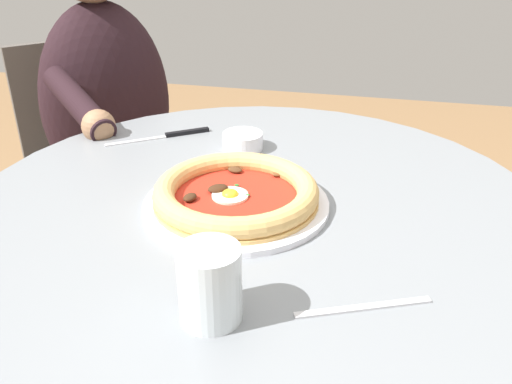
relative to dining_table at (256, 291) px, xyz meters
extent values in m
cylinder|color=gray|center=(0.00, 0.00, 0.17)|extent=(0.94, 0.94, 0.03)
cylinder|color=slate|center=(0.00, 0.00, -0.19)|extent=(0.12, 0.12, 0.70)
cylinder|color=white|center=(0.03, 0.03, 0.19)|extent=(0.29, 0.29, 0.01)
cylinder|color=tan|center=(0.03, 0.03, 0.20)|extent=(0.26, 0.26, 0.01)
torus|color=tan|center=(0.03, 0.03, 0.21)|extent=(0.26, 0.26, 0.03)
cylinder|color=red|center=(0.03, 0.03, 0.20)|extent=(0.24, 0.24, 0.00)
cylinder|color=white|center=(0.03, 0.04, 0.21)|extent=(0.06, 0.06, 0.00)
ellipsoid|color=yellow|center=(0.03, 0.04, 0.21)|extent=(0.03, 0.03, 0.02)
ellipsoid|color=#3D2314|center=(0.09, 0.06, 0.21)|extent=(0.02, 0.03, 0.01)
ellipsoid|color=#3D2314|center=(0.06, 0.02, 0.21)|extent=(0.04, 0.04, 0.01)
ellipsoid|color=#4C2D19|center=(0.05, 0.12, 0.21)|extent=(0.03, 0.04, 0.01)
ellipsoid|color=brown|center=(-0.03, -0.06, 0.21)|extent=(0.03, 0.03, 0.01)
ellipsoid|color=#4C2D19|center=(0.05, -0.05, 0.21)|extent=(0.03, 0.02, 0.01)
ellipsoid|color=#2D6B28|center=(-0.08, 0.04, 0.21)|extent=(0.01, 0.01, 0.00)
ellipsoid|color=#2D6B28|center=(0.03, 0.00, 0.21)|extent=(0.01, 0.01, 0.00)
ellipsoid|color=#2D6B28|center=(0.01, 0.03, 0.21)|extent=(0.01, 0.01, 0.00)
cylinder|color=silver|center=(-0.01, 0.29, 0.23)|extent=(0.07, 0.07, 0.09)
cylinder|color=silver|center=(-0.01, 0.29, 0.21)|extent=(0.06, 0.06, 0.05)
cube|color=silver|center=(0.29, -0.19, 0.19)|extent=(0.11, 0.08, 0.00)
cube|color=black|center=(0.21, -0.25, 0.19)|extent=(0.08, 0.06, 0.01)
cylinder|color=white|center=(0.07, -0.20, 0.20)|extent=(0.08, 0.08, 0.03)
cylinder|color=olive|center=(0.07, -0.20, 0.21)|extent=(0.06, 0.06, 0.01)
cube|color=#BCBCC1|center=(-0.18, 0.24, 0.19)|extent=(0.16, 0.08, 0.00)
cube|color=#282833|center=(0.52, -0.51, -0.34)|extent=(0.44, 0.44, 0.45)
ellipsoid|color=black|center=(0.52, -0.51, 0.15)|extent=(0.40, 0.40, 0.52)
cylinder|color=black|center=(0.46, -0.27, 0.23)|extent=(0.24, 0.21, 0.11)
sphere|color=#936B4C|center=(0.38, -0.20, 0.20)|extent=(0.07, 0.07, 0.07)
cube|color=#504A45|center=(0.56, -0.54, -0.12)|extent=(0.60, 0.60, 0.02)
cube|color=#504A45|center=(0.70, -0.68, 0.08)|extent=(0.29, 0.29, 0.38)
cylinder|color=#4C4742|center=(0.55, -0.27, -0.35)|extent=(0.02, 0.02, 0.43)
cylinder|color=#4C4742|center=(0.28, -0.54, -0.35)|extent=(0.02, 0.02, 0.43)
cylinder|color=#4C4742|center=(0.83, -0.54, -0.35)|extent=(0.02, 0.02, 0.43)
cylinder|color=#4C4742|center=(0.56, -0.81, -0.35)|extent=(0.02, 0.02, 0.43)
cylinder|color=#8E6B4C|center=(-0.42, -0.53, -0.34)|extent=(0.02, 0.02, 0.45)
camera|label=1|loc=(-0.18, 0.77, 0.61)|focal=38.77mm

